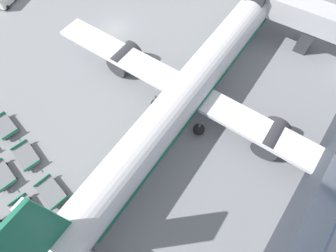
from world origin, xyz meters
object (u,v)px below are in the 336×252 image
at_px(baggage_dolly_row_mid_a_col_c, 26,212).
at_px(baggage_dolly_row_mid_b_col_a, 5,126).
at_px(airplane, 196,82).
at_px(baggage_dolly_row_mid_b_col_b, 26,156).
at_px(baggage_dolly_row_mid_b_col_d, 81,230).
at_px(baggage_dolly_row_mid_b_col_c, 51,192).
at_px(baggage_dolly_row_mid_a_col_b, 2,175).

relative_size(baggage_dolly_row_mid_a_col_c, baggage_dolly_row_mid_b_col_a, 1.00).
distance_m(airplane, baggage_dolly_row_mid_b_col_b, 19.36).
height_order(baggage_dolly_row_mid_b_col_a, baggage_dolly_row_mid_b_col_d, same).
bearing_deg(baggage_dolly_row_mid_b_col_c, baggage_dolly_row_mid_b_col_b, 169.16).
height_order(baggage_dolly_row_mid_a_col_b, baggage_dolly_row_mid_b_col_d, same).
bearing_deg(baggage_dolly_row_mid_a_col_c, baggage_dolly_row_mid_b_col_d, 20.92).
xyz_separation_m(airplane, baggage_dolly_row_mid_a_col_b, (-9.69, -19.50, -2.65)).
height_order(baggage_dolly_row_mid_a_col_b, baggage_dolly_row_mid_b_col_b, same).
xyz_separation_m(baggage_dolly_row_mid_b_col_b, baggage_dolly_row_mid_b_col_c, (4.97, -0.95, 0.00)).
xyz_separation_m(baggage_dolly_row_mid_a_col_c, baggage_dolly_row_mid_b_col_c, (0.43, 2.68, 0.00)).
relative_size(airplane, baggage_dolly_row_mid_b_col_a, 11.66).
bearing_deg(baggage_dolly_row_mid_b_col_a, baggage_dolly_row_mid_b_col_c, -10.08).
xyz_separation_m(airplane, baggage_dolly_row_mid_a_col_c, (-4.91, -20.32, -2.65)).
height_order(baggage_dolly_row_mid_a_col_b, baggage_dolly_row_mid_b_col_c, same).
bearing_deg(baggage_dolly_row_mid_a_col_c, airplane, 76.41).
height_order(baggage_dolly_row_mid_b_col_c, baggage_dolly_row_mid_b_col_d, same).
bearing_deg(baggage_dolly_row_mid_b_col_d, baggage_dolly_row_mid_b_col_a, 170.51).
height_order(baggage_dolly_row_mid_b_col_b, baggage_dolly_row_mid_b_col_d, same).
relative_size(baggage_dolly_row_mid_b_col_b, baggage_dolly_row_mid_b_col_c, 1.00).
relative_size(baggage_dolly_row_mid_a_col_c, baggage_dolly_row_mid_b_col_c, 1.00).
distance_m(baggage_dolly_row_mid_b_col_a, baggage_dolly_row_mid_b_col_c, 9.86).
relative_size(baggage_dolly_row_mid_b_col_c, baggage_dolly_row_mid_b_col_d, 1.00).
bearing_deg(baggage_dolly_row_mid_b_col_b, airplane, 60.46).
height_order(baggage_dolly_row_mid_a_col_c, baggage_dolly_row_mid_b_col_b, same).
bearing_deg(baggage_dolly_row_mid_a_col_c, baggage_dolly_row_mid_b_col_b, 141.36).
bearing_deg(baggage_dolly_row_mid_b_col_a, airplane, 48.27).
bearing_deg(baggage_dolly_row_mid_a_col_b, baggage_dolly_row_mid_b_col_a, 141.42).
bearing_deg(baggage_dolly_row_mid_b_col_a, baggage_dolly_row_mid_b_col_d, -9.49).
relative_size(airplane, baggage_dolly_row_mid_b_col_d, 11.65).
height_order(baggage_dolly_row_mid_b_col_a, baggage_dolly_row_mid_b_col_c, same).
bearing_deg(baggage_dolly_row_mid_a_col_c, baggage_dolly_row_mid_b_col_c, 80.91).
height_order(baggage_dolly_row_mid_a_col_c, baggage_dolly_row_mid_b_col_d, same).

